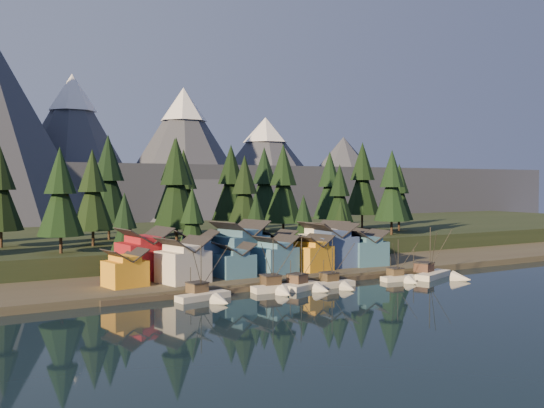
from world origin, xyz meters
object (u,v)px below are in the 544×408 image
boat_4 (337,278)px  house_back_1 (196,252)px  boat_2 (277,280)px  boat_6 (439,268)px  house_back_0 (144,252)px  boat_5 (402,273)px  house_front_0 (125,267)px  boat_3 (307,279)px  house_front_1 (183,259)px  boat_1 (207,289)px

boat_4 → house_back_1: house_back_1 is taller
boat_2 → boat_6: bearing=-0.8°
boat_6 → house_back_0: 65.47m
boat_5 → house_front_0: 59.26m
house_front_0 → boat_3: bearing=-33.5°
boat_3 → house_front_1: (-21.55, 12.97, 3.97)m
boat_2 → boat_6: (40.61, -3.59, -0.08)m
boat_1 → boat_5: (45.90, -1.86, -0.10)m
boat_3 → boat_6: 33.97m
boat_1 → boat_6: size_ratio=0.90×
boat_5 → house_back_1: house_back_1 is taller
house_front_1 → house_back_1: 10.69m
boat_4 → boat_6: (27.11, -1.89, 0.23)m
boat_1 → house_back_0: size_ratio=1.12×
boat_6 → boat_5: bearing=151.1°
boat_2 → house_front_0: (-26.31, 13.44, 2.93)m
boat_3 → house_front_1: size_ratio=1.11×
boat_5 → boat_4: bearing=-176.9°
house_front_0 → house_back_1: size_ratio=0.83×
house_back_0 → house_front_1: bearing=-63.5°
boat_5 → boat_6: bearing=-1.9°
boat_1 → house_front_0: boat_1 is taller
boat_3 → house_back_1: bearing=105.6°
boat_4 → boat_6: boat_6 is taller
boat_3 → boat_6: size_ratio=0.87×
boat_4 → house_back_1: size_ratio=1.08×
house_front_0 → house_front_1: bearing=-16.6°
boat_3 → boat_1: bearing=159.7°
boat_1 → house_front_0: bearing=117.4°
boat_6 → house_front_0: 69.12m
boat_1 → boat_6: bearing=-14.4°
boat_3 → house_back_1: house_back_1 is taller
house_back_1 → boat_1: bearing=-97.4°
boat_1 → house_back_1: (6.93, 21.10, 4.52)m
boat_3 → boat_4: bearing=-27.0°
boat_4 → boat_2: bearing=171.2°
boat_6 → house_front_0: bearing=144.0°
boat_5 → house_front_0: size_ratio=1.21×
boat_2 → boat_1: bearing=-173.9°
boat_3 → house_back_0: house_back_0 is taller
house_front_0 → house_front_1: house_front_1 is taller
boat_6 → boat_3: bearing=153.6°
boat_6 → house_front_1: 57.74m
boat_1 → house_back_1: size_ratio=1.19×
boat_4 → boat_5: 17.21m
boat_3 → boat_4: boat_3 is taller
boat_5 → house_front_1: bearing=167.6°
boat_1 → house_front_1: 13.35m
boat_3 → boat_5: (23.95, -1.53, -0.40)m
boat_3 → house_front_0: bearing=137.2°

